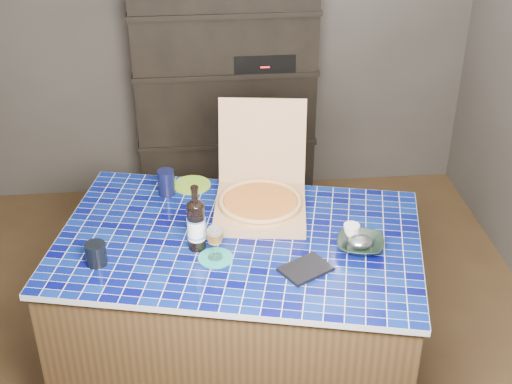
{
  "coord_description": "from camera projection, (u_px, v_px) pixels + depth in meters",
  "views": [
    {
      "loc": [
        -0.23,
        -3.01,
        2.76
      ],
      "look_at": [
        0.06,
        0.0,
        0.96
      ],
      "focal_mm": 50.0,
      "sensor_mm": 36.0,
      "label": 1
    }
  ],
  "objects": [
    {
      "name": "room",
      "position": [
        243.0,
        141.0,
        3.37
      ],
      "size": [
        3.5,
        3.5,
        3.5
      ],
      "color": "brown",
      "rests_on": "ground"
    },
    {
      "name": "shelving_unit",
      "position": [
        226.0,
        86.0,
        4.85
      ],
      "size": [
        1.2,
        0.41,
        1.8
      ],
      "color": "black",
      "rests_on": "floor"
    },
    {
      "name": "kitchen_island",
      "position": [
        240.0,
        314.0,
        3.5
      ],
      "size": [
        1.85,
        1.4,
        0.91
      ],
      "rotation": [
        0.0,
        0.0,
        -0.23
      ],
      "color": "#452E1B",
      "rests_on": "floor"
    },
    {
      "name": "pizza_box",
      "position": [
        261.0,
        199.0,
        3.44
      ],
      "size": [
        0.5,
        0.58,
        0.47
      ],
      "rotation": [
        0.0,
        0.0,
        -0.14
      ],
      "color": "#B27A5C",
      "rests_on": "kitchen_island"
    },
    {
      "name": "mead_bottle",
      "position": [
        196.0,
        224.0,
        3.14
      ],
      "size": [
        0.09,
        0.09,
        0.32
      ],
      "color": "black",
      "rests_on": "kitchen_island"
    },
    {
      "name": "teal_trivet",
      "position": [
        216.0,
        258.0,
        3.13
      ],
      "size": [
        0.15,
        0.15,
        0.01
      ],
      "primitive_type": "cylinder",
      "color": "#1A8978",
      "rests_on": "kitchen_island"
    },
    {
      "name": "wine_glass",
      "position": [
        215.0,
        236.0,
        3.07
      ],
      "size": [
        0.08,
        0.08,
        0.17
      ],
      "color": "white",
      "rests_on": "teal_trivet"
    },
    {
      "name": "tumbler",
      "position": [
        96.0,
        254.0,
        3.07
      ],
      "size": [
        0.09,
        0.09,
        0.1
      ],
      "primitive_type": "cylinder",
      "color": "black",
      "rests_on": "kitchen_island"
    },
    {
      "name": "dvd_case",
      "position": [
        306.0,
        269.0,
        3.05
      ],
      "size": [
        0.25,
        0.23,
        0.02
      ],
      "primitive_type": "cube",
      "rotation": [
        0.0,
        0.0,
        -1.04
      ],
      "color": "black",
      "rests_on": "kitchen_island"
    },
    {
      "name": "bowl",
      "position": [
        360.0,
        244.0,
        3.18
      ],
      "size": [
        0.26,
        0.26,
        0.05
      ],
      "primitive_type": "imported",
      "rotation": [
        0.0,
        0.0,
        -0.26
      ],
      "color": "black",
      "rests_on": "kitchen_island"
    },
    {
      "name": "foil_contents",
      "position": [
        360.0,
        242.0,
        3.17
      ],
      "size": [
        0.12,
        0.1,
        0.05
      ],
      "primitive_type": "ellipsoid",
      "color": "#A6A8B2",
      "rests_on": "bowl"
    },
    {
      "name": "white_jar",
      "position": [
        351.0,
        231.0,
        3.26
      ],
      "size": [
        0.07,
        0.07,
        0.06
      ],
      "primitive_type": "cylinder",
      "color": "white",
      "rests_on": "kitchen_island"
    },
    {
      "name": "navy_cup",
      "position": [
        166.0,
        183.0,
        3.58
      ],
      "size": [
        0.08,
        0.08,
        0.13
      ],
      "primitive_type": "cylinder",
      "color": "black",
      "rests_on": "kitchen_island"
    },
    {
      "name": "green_trivet",
      "position": [
        192.0,
        185.0,
        3.68
      ],
      "size": [
        0.2,
        0.2,
        0.01
      ],
      "primitive_type": "cylinder",
      "color": "#73A122",
      "rests_on": "kitchen_island"
    }
  ]
}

